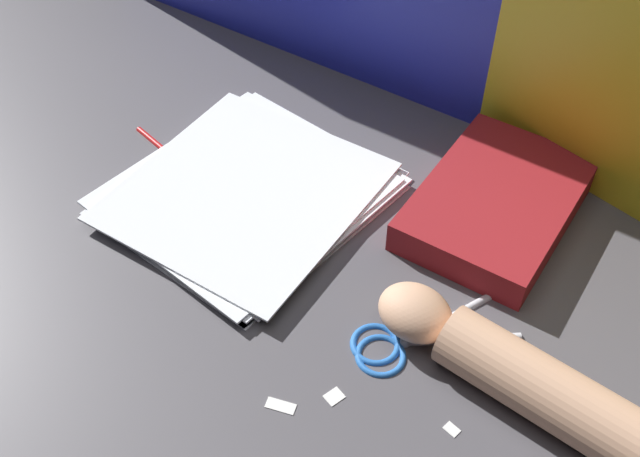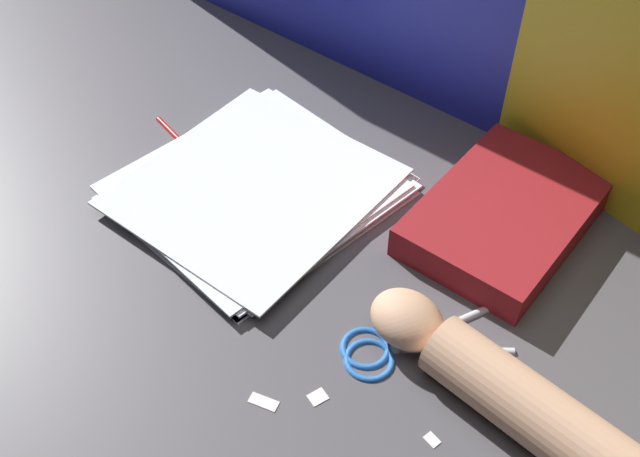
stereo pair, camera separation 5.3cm
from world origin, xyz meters
TOP-DOWN VIEW (x-y plane):
  - ground_plane at (0.00, 0.00)m, footprint 6.00×6.00m
  - backdrop_panel_center at (0.15, 0.37)m, footprint 0.78×0.14m
  - paper_stack at (-0.11, 0.07)m, footprint 0.30×0.32m
  - book_closed at (0.15, 0.24)m, footprint 0.19×0.26m
  - scissors at (0.17, 0.01)m, footprint 0.16×0.18m
  - hand_forearm at (0.29, 0.03)m, footprint 0.33×0.07m
  - paper_scrap_near at (0.11, -0.13)m, footprint 0.03×0.02m
  - paper_scrap_mid at (0.15, -0.09)m, footprint 0.02×0.02m
  - paper_scrap_far at (0.26, -0.04)m, footprint 0.02×0.01m
  - pen at (-0.24, 0.07)m, footprint 0.15×0.03m

SIDE VIEW (x-z plane):
  - ground_plane at x=0.00m, z-range 0.00..0.00m
  - paper_scrap_mid at x=0.15m, z-range 0.00..0.00m
  - paper_scrap_far at x=0.26m, z-range 0.00..0.00m
  - paper_scrap_near at x=0.11m, z-range 0.00..0.00m
  - pen at x=-0.24m, z-range 0.00..0.01m
  - scissors at x=0.17m, z-range 0.00..0.01m
  - paper_stack at x=-0.11m, z-range 0.00..0.02m
  - book_closed at x=0.15m, z-range 0.00..0.04m
  - hand_forearm at x=0.29m, z-range 0.00..0.06m
  - backdrop_panel_center at x=0.15m, z-range 0.00..0.43m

